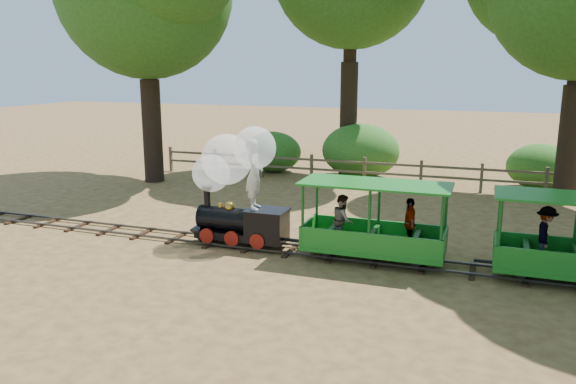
% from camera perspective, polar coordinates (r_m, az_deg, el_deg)
% --- Properties ---
extents(ground, '(90.00, 90.00, 0.00)m').
position_cam_1_polar(ground, '(12.75, 4.56, -6.54)').
color(ground, '#A07D45').
rests_on(ground, ground).
extents(track, '(22.00, 1.00, 0.10)m').
position_cam_1_polar(track, '(12.73, 4.56, -6.25)').
color(track, '#3F3D3A').
rests_on(track, ground).
extents(locomotive, '(2.53, 1.19, 2.91)m').
position_cam_1_polar(locomotive, '(13.20, -5.45, 1.48)').
color(locomotive, black).
rests_on(locomotive, ground).
extents(carriage_front, '(3.19, 1.30, 1.66)m').
position_cam_1_polar(carriage_front, '(12.34, 8.60, -3.76)').
color(carriage_front, '#1A7A1F').
rests_on(carriage_front, track).
extents(carriage_rear, '(3.19, 1.31, 1.66)m').
position_cam_1_polar(carriage_rear, '(12.29, 27.22, -5.01)').
color(carriage_rear, '#1A7A1F').
rests_on(carriage_rear, track).
extents(fence, '(18.10, 0.10, 1.00)m').
position_cam_1_polar(fence, '(20.21, 10.56, 2.16)').
color(fence, brown).
rests_on(fence, ground).
extents(shrub_west, '(2.35, 1.81, 1.63)m').
position_cam_1_polar(shrub_west, '(22.73, -1.57, 4.12)').
color(shrub_west, '#2D6B1E').
rests_on(shrub_west, ground).
extents(shrub_mid_w, '(2.98, 2.29, 2.06)m').
position_cam_1_polar(shrub_mid_w, '(21.66, 7.37, 4.18)').
color(shrub_mid_w, '#2D6B1E').
rests_on(shrub_mid_w, ground).
extents(shrub_mid_e, '(2.30, 1.77, 1.59)m').
position_cam_1_polar(shrub_mid_e, '(21.29, 24.31, 2.37)').
color(shrub_mid_e, '#2D6B1E').
rests_on(shrub_mid_e, ground).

